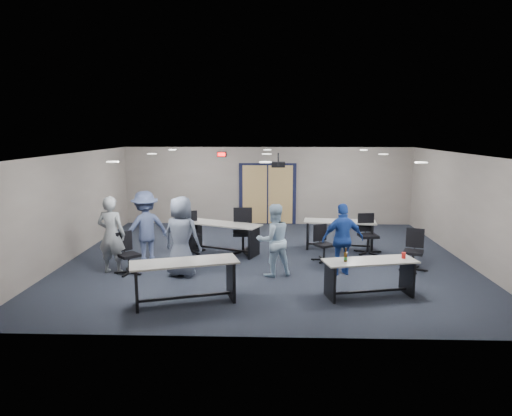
{
  "coord_description": "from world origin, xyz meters",
  "views": [
    {
      "loc": [
        0.11,
        -11.37,
        3.29
      ],
      "look_at": [
        -0.25,
        -0.3,
        1.39
      ],
      "focal_mm": 32.0,
      "sensor_mm": 36.0,
      "label": 1
    }
  ],
  "objects_px": {
    "table_back_left": "(224,233)",
    "chair_back_d": "(368,234)",
    "person_back": "(145,228)",
    "chair_back_a": "(191,233)",
    "person_lightblue": "(274,240)",
    "table_back_right": "(339,230)",
    "chair_loose_left": "(129,253)",
    "table_front_right": "(369,271)",
    "table_front_left": "(185,275)",
    "person_gray": "(111,235)",
    "person_plaid": "(181,236)",
    "chair_loose_right": "(413,250)",
    "chair_back_b": "(243,231)",
    "person_navy": "(343,239)",
    "chair_back_c": "(324,243)"
  },
  "relations": [
    {
      "from": "chair_back_a",
      "to": "person_plaid",
      "type": "height_order",
      "value": "person_plaid"
    },
    {
      "from": "table_front_right",
      "to": "chair_loose_right",
      "type": "relative_size",
      "value": 1.97
    },
    {
      "from": "chair_back_a",
      "to": "person_lightblue",
      "type": "xyz_separation_m",
      "value": [
        2.22,
        -1.91,
        0.28
      ]
    },
    {
      "from": "chair_loose_right",
      "to": "person_gray",
      "type": "distance_m",
      "value": 7.06
    },
    {
      "from": "table_front_right",
      "to": "person_gray",
      "type": "relative_size",
      "value": 1.07
    },
    {
      "from": "person_gray",
      "to": "person_navy",
      "type": "height_order",
      "value": "person_gray"
    },
    {
      "from": "table_back_right",
      "to": "person_back",
      "type": "bearing_deg",
      "value": -153.89
    },
    {
      "from": "chair_back_d",
      "to": "person_gray",
      "type": "bearing_deg",
      "value": -172.0
    },
    {
      "from": "table_back_right",
      "to": "person_lightblue",
      "type": "distance_m",
      "value": 3.07
    },
    {
      "from": "table_back_right",
      "to": "chair_back_d",
      "type": "bearing_deg",
      "value": -26.43
    },
    {
      "from": "table_back_right",
      "to": "table_front_left",
      "type": "bearing_deg",
      "value": -122.91
    },
    {
      "from": "chair_loose_right",
      "to": "person_navy",
      "type": "bearing_deg",
      "value": -146.99
    },
    {
      "from": "table_front_right",
      "to": "person_gray",
      "type": "xyz_separation_m",
      "value": [
        -5.64,
        1.36,
        0.38
      ]
    },
    {
      "from": "chair_back_d",
      "to": "person_back",
      "type": "height_order",
      "value": "person_back"
    },
    {
      "from": "table_front_left",
      "to": "chair_back_a",
      "type": "distance_m",
      "value": 3.67
    },
    {
      "from": "chair_back_a",
      "to": "person_navy",
      "type": "xyz_separation_m",
      "value": [
        3.8,
        -1.75,
        0.27
      ]
    },
    {
      "from": "table_front_right",
      "to": "person_gray",
      "type": "distance_m",
      "value": 5.81
    },
    {
      "from": "table_back_right",
      "to": "chair_back_d",
      "type": "relative_size",
      "value": 1.91
    },
    {
      "from": "table_back_right",
      "to": "person_lightblue",
      "type": "relative_size",
      "value": 1.23
    },
    {
      "from": "chair_back_a",
      "to": "person_back",
      "type": "bearing_deg",
      "value": -150.63
    },
    {
      "from": "table_front_left",
      "to": "chair_back_a",
      "type": "bearing_deg",
      "value": 80.6
    },
    {
      "from": "person_back",
      "to": "table_front_right",
      "type": "bearing_deg",
      "value": 122.66
    },
    {
      "from": "chair_back_c",
      "to": "chair_loose_right",
      "type": "height_order",
      "value": "chair_loose_right"
    },
    {
      "from": "person_back",
      "to": "person_gray",
      "type": "bearing_deg",
      "value": 12.78
    },
    {
      "from": "chair_back_a",
      "to": "person_navy",
      "type": "distance_m",
      "value": 4.2
    },
    {
      "from": "chair_back_b",
      "to": "person_plaid",
      "type": "xyz_separation_m",
      "value": [
        -1.27,
        -1.95,
        0.31
      ]
    },
    {
      "from": "person_plaid",
      "to": "chair_loose_right",
      "type": "bearing_deg",
      "value": -156.5
    },
    {
      "from": "chair_back_c",
      "to": "person_back",
      "type": "relative_size",
      "value": 0.5
    },
    {
      "from": "chair_back_a",
      "to": "person_lightblue",
      "type": "relative_size",
      "value": 0.67
    },
    {
      "from": "table_back_left",
      "to": "person_back",
      "type": "xyz_separation_m",
      "value": [
        -1.8,
        -1.11,
        0.36
      ]
    },
    {
      "from": "chair_back_a",
      "to": "person_back",
      "type": "height_order",
      "value": "person_back"
    },
    {
      "from": "table_back_right",
      "to": "chair_loose_left",
      "type": "height_order",
      "value": "chair_loose_left"
    },
    {
      "from": "table_front_right",
      "to": "chair_loose_left",
      "type": "relative_size",
      "value": 2.0
    },
    {
      "from": "person_navy",
      "to": "table_front_left",
      "type": "bearing_deg",
      "value": 20.56
    },
    {
      "from": "table_front_left",
      "to": "person_lightblue",
      "type": "relative_size",
      "value": 1.29
    },
    {
      "from": "chair_loose_left",
      "to": "person_navy",
      "type": "relative_size",
      "value": 0.58
    },
    {
      "from": "table_back_left",
      "to": "table_front_right",
      "type": "bearing_deg",
      "value": -21.15
    },
    {
      "from": "table_back_left",
      "to": "chair_back_d",
      "type": "xyz_separation_m",
      "value": [
        3.88,
        0.07,
        -0.03
      ]
    },
    {
      "from": "chair_back_a",
      "to": "person_gray",
      "type": "distance_m",
      "value": 2.39
    },
    {
      "from": "person_lightblue",
      "to": "person_navy",
      "type": "xyz_separation_m",
      "value": [
        1.58,
        0.16,
        -0.0
      ]
    },
    {
      "from": "chair_back_c",
      "to": "chair_back_d",
      "type": "distance_m",
      "value": 1.47
    },
    {
      "from": "person_lightblue",
      "to": "person_back",
      "type": "bearing_deg",
      "value": -34.9
    },
    {
      "from": "person_lightblue",
      "to": "person_gray",
      "type": "bearing_deg",
      "value": -22.5
    },
    {
      "from": "chair_back_d",
      "to": "chair_loose_left",
      "type": "distance_m",
      "value": 6.2
    },
    {
      "from": "chair_loose_right",
      "to": "person_navy",
      "type": "relative_size",
      "value": 0.59
    },
    {
      "from": "table_front_right",
      "to": "chair_back_c",
      "type": "distance_m",
      "value": 2.54
    },
    {
      "from": "table_back_left",
      "to": "chair_loose_left",
      "type": "relative_size",
      "value": 2.2
    },
    {
      "from": "table_front_left",
      "to": "person_plaid",
      "type": "distance_m",
      "value": 1.73
    },
    {
      "from": "table_back_right",
      "to": "person_plaid",
      "type": "relative_size",
      "value": 1.11
    },
    {
      "from": "chair_back_d",
      "to": "person_lightblue",
      "type": "height_order",
      "value": "person_lightblue"
    }
  ]
}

